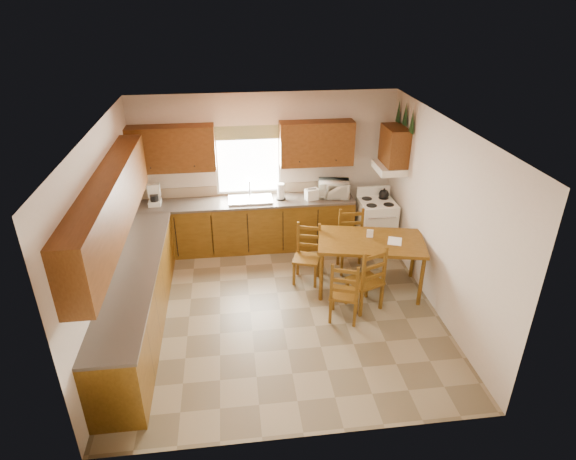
{
  "coord_description": "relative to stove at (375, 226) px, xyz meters",
  "views": [
    {
      "loc": [
        -0.61,
        -5.73,
        4.24
      ],
      "look_at": [
        0.15,
        0.3,
        1.15
      ],
      "focal_mm": 30.0,
      "sensor_mm": 36.0,
      "label": 1
    }
  ],
  "objects": [
    {
      "name": "table_card",
      "position": [
        -0.46,
        -1.14,
        0.46
      ],
      "size": [
        0.1,
        0.04,
        0.13
      ],
      "primitive_type": "cube",
      "rotation": [
        0.0,
        0.0,
        -0.25
      ],
      "color": "white",
      "rests_on": "dining_table"
    },
    {
      "name": "pine_decal_b",
      "position": [
        0.33,
        0.01,
        1.97
      ],
      "size": [
        0.22,
        0.22,
        0.36
      ],
      "primitive_type": "cone",
      "color": "black",
      "rests_on": "wall_right"
    },
    {
      "name": "toaster",
      "position": [
        -1.11,
        0.23,
        0.57
      ],
      "size": [
        0.26,
        0.21,
        0.19
      ],
      "primitive_type": "cube",
      "rotation": [
        0.0,
        0.0,
        0.29
      ],
      "color": "white",
      "rests_on": "counter_back"
    },
    {
      "name": "upper_cab_back_left",
      "position": [
        -3.43,
        0.45,
        1.41
      ],
      "size": [
        1.41,
        0.33,
        0.75
      ],
      "primitive_type": "cube",
      "color": "#603212",
      "rests_on": "wall_back"
    },
    {
      "name": "coffeemaker",
      "position": [
        -3.8,
        0.34,
        0.65
      ],
      "size": [
        0.27,
        0.3,
        0.36
      ],
      "primitive_type": "cube",
      "rotation": [
        0.0,
        0.0,
        0.28
      ],
      "color": "white",
      "rests_on": "counter_back"
    },
    {
      "name": "upper_cab_back_right",
      "position": [
        -1.02,
        0.45,
        1.41
      ],
      "size": [
        1.25,
        0.33,
        0.75
      ],
      "primitive_type": "cube",
      "color": "#603212",
      "rests_on": "wall_back"
    },
    {
      "name": "window_frame",
      "position": [
        -2.18,
        0.58,
        1.1
      ],
      "size": [
        1.13,
        0.02,
        1.18
      ],
      "primitive_type": "cube",
      "color": "white",
      "rests_on": "wall_back"
    },
    {
      "name": "dining_table",
      "position": [
        -0.46,
        -1.23,
        -0.03
      ],
      "size": [
        1.72,
        1.21,
        0.84
      ],
      "primitive_type": "cube",
      "rotation": [
        0.0,
        0.0,
        -0.21
      ],
      "color": "brown",
      "rests_on": "floor"
    },
    {
      "name": "wall_left",
      "position": [
        -4.13,
        -1.64,
        0.9
      ],
      "size": [
        4.5,
        4.5,
        0.0
      ],
      "primitive_type": "plane",
      "color": "beige",
      "rests_on": "floor"
    },
    {
      "name": "wall_back",
      "position": [
        -1.88,
        0.61,
        0.9
      ],
      "size": [
        4.5,
        4.5,
        0.0
      ],
      "primitive_type": "plane",
      "color": "beige",
      "rests_on": "floor"
    },
    {
      "name": "table_paper",
      "position": [
        -0.12,
        -1.3,
        0.4
      ],
      "size": [
        0.28,
        0.32,
        0.0
      ],
      "primitive_type": "cube",
      "rotation": [
        0.0,
        0.0,
        -0.38
      ],
      "color": "white",
      "rests_on": "dining_table"
    },
    {
      "name": "floor",
      "position": [
        -1.88,
        -1.64,
        -0.45
      ],
      "size": [
        4.5,
        4.5,
        0.0
      ],
      "primitive_type": "plane",
      "color": "#807254",
      "rests_on": "ground"
    },
    {
      "name": "chair_near_left",
      "position": [
        -1.01,
        -1.94,
        0.03
      ],
      "size": [
        0.5,
        0.49,
        0.95
      ],
      "primitive_type": "cube",
      "rotation": [
        0.0,
        0.0,
        2.8
      ],
      "color": "brown",
      "rests_on": "floor"
    },
    {
      "name": "microwave",
      "position": [
        -0.71,
        0.31,
        0.62
      ],
      "size": [
        0.54,
        0.43,
        0.3
      ],
      "primitive_type": "imported",
      "rotation": [
        0.0,
        0.0,
        -0.16
      ],
      "color": "white",
      "rests_on": "counter_back"
    },
    {
      "name": "upper_cab_left",
      "position": [
        -3.96,
        -1.79,
        1.41
      ],
      "size": [
        0.33,
        3.6,
        0.75
      ],
      "primitive_type": "cube",
      "color": "#603212",
      "rests_on": "wall_left"
    },
    {
      "name": "window_pane",
      "position": [
        -2.18,
        0.58,
        1.1
      ],
      "size": [
        1.05,
        0.01,
        1.1
      ],
      "primitive_type": "cube",
      "color": "white",
      "rests_on": "wall_back"
    },
    {
      "name": "chair_far_right",
      "position": [
        -0.59,
        -0.67,
        0.07
      ],
      "size": [
        0.45,
        0.43,
        1.02
      ],
      "primitive_type": "cube",
      "rotation": [
        0.0,
        0.0,
        -0.05
      ],
      "color": "brown",
      "rests_on": "floor"
    },
    {
      "name": "window_valance",
      "position": [
        -2.18,
        0.55,
        1.6
      ],
      "size": [
        1.19,
        0.01,
        0.24
      ],
      "primitive_type": "cube",
      "color": "#3D5A28",
      "rests_on": "wall_back"
    },
    {
      "name": "pine_decal_c",
      "position": [
        0.33,
        0.33,
        1.93
      ],
      "size": [
        0.22,
        0.22,
        0.36
      ],
      "primitive_type": "cone",
      "color": "black",
      "rests_on": "wall_right"
    },
    {
      "name": "counter_left",
      "position": [
        -3.83,
        -1.79,
        0.45
      ],
      "size": [
        0.63,
        3.6,
        0.04
      ],
      "primitive_type": "cube",
      "color": "#4E443B",
      "rests_on": "lower_cab_left"
    },
    {
      "name": "wall_front",
      "position": [
        -1.88,
        -3.89,
        0.9
      ],
      "size": [
        4.5,
        4.5,
        0.0
      ],
      "primitive_type": "plane",
      "color": "beige",
      "rests_on": "floor"
    },
    {
      "name": "chair_far_left",
      "position": [
        -1.38,
        -0.91,
        0.03
      ],
      "size": [
        0.5,
        0.49,
        0.95
      ],
      "primitive_type": "cube",
      "rotation": [
        0.0,
        0.0,
        -0.33
      ],
      "color": "brown",
      "rests_on": "floor"
    },
    {
      "name": "lower_cab_back",
      "position": [
        -2.25,
        0.31,
        -0.01
      ],
      "size": [
        3.75,
        0.6,
        0.88
      ],
      "primitive_type": "cube",
      "color": "brown",
      "rests_on": "floor"
    },
    {
      "name": "ceiling",
      "position": [
        -1.88,
        -1.64,
        2.25
      ],
      "size": [
        4.5,
        4.5,
        0.0
      ],
      "primitive_type": "plane",
      "color": "#995430",
      "rests_on": "floor"
    },
    {
      "name": "chair_near_right",
      "position": [
        -0.65,
        -1.7,
        0.06
      ],
      "size": [
        0.55,
        0.54,
        1.02
      ],
      "primitive_type": "cube",
      "rotation": [
        0.0,
        0.0,
        3.52
      ],
      "color": "brown",
      "rests_on": "floor"
    },
    {
      "name": "stove",
      "position": [
        0.0,
        0.0,
        0.0
      ],
      "size": [
        0.61,
        0.63,
        0.89
      ],
      "primitive_type": "cube",
      "rotation": [
        0.0,
        0.0,
        0.01
      ],
      "color": "white",
      "rests_on": "floor"
    },
    {
      "name": "sink_basin",
      "position": [
        -2.18,
        0.31,
        0.49
      ],
      "size": [
        0.75,
        0.45,
        0.04
      ],
      "primitive_type": "cube",
      "color": "silver",
      "rests_on": "counter_back"
    },
    {
      "name": "backsplash",
      "position": [
        -2.25,
        0.6,
        0.56
      ],
      "size": [
        3.75,
        0.01,
        0.18
      ],
      "primitive_type": "cube",
      "color": "gray",
      "rests_on": "counter_back"
    },
    {
      "name": "paper_towel",
      "position": [
        -1.65,
        0.3,
        0.62
      ],
      "size": [
        0.16,
        0.16,
        0.29
      ],
      "primitive_type": "cylinder",
      "rotation": [
        0.0,
        0.0,
        0.32
      ],
      "color": "white",
      "rests_on": "counter_back"
    },
    {
      "name": "lower_cab_left",
      "position": [
        -3.83,
        -1.79,
        -0.01
      ],
      "size": [
        0.6,
        3.6,
        0.88
      ],
      "primitive_type": "cube",
      "color": "brown",
      "rests_on": "floor"
    },
    {
      "name": "pine_decal_a",
      "position": [
        0.33,
        -0.31,
        1.93
      ],
      "size": [
        0.22,
        0.22,
        0.36
      ],
      "primitive_type": "cone",
      "color": "black",
      "rests_on": "wall_right"
    },
    {
      "name": "wall_right",
      "position": [
        0.37,
        -1.64,
        0.9
      ],
      "size": [
        4.5,
        4.5,
        0.0
      ],
      "primitive_type": "plane",
      "color": "beige",
      "rests_on": "floor"
    },
    {
      "name": "counter_back",
      "position": [
        -2.25,
        0.31,
        0.45
      ],
      "size": [
        3.75,
        0.63,
        0.04
      ],
      "primitive_type": "cube",
      "color": "#4E443B",
      "rests_on": "lower_cab_back"
    },
    {
      "name": "upper_cab_stove",
      "position": [
        0.2,
        0.01,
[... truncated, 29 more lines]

